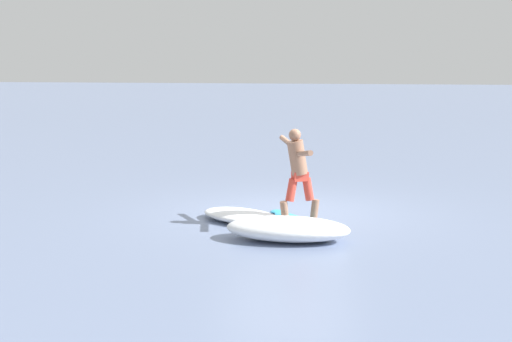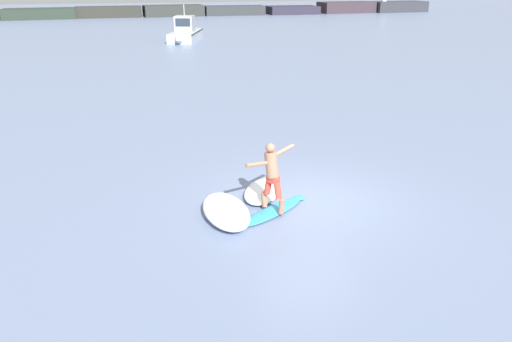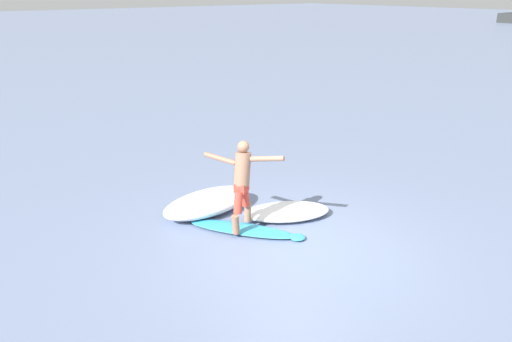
{
  "view_description": "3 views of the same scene",
  "coord_description": "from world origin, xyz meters",
  "views": [
    {
      "loc": [
        -13.14,
        -2.38,
        2.76
      ],
      "look_at": [
        -0.61,
        0.5,
        0.86
      ],
      "focal_mm": 50.0,
      "sensor_mm": 36.0,
      "label": 1
    },
    {
      "loc": [
        -4.21,
        -10.47,
        5.2
      ],
      "look_at": [
        -1.27,
        0.4,
        0.78
      ],
      "focal_mm": 35.0,
      "sensor_mm": 36.0,
      "label": 2
    },
    {
      "loc": [
        5.44,
        -5.36,
        4.2
      ],
      "look_at": [
        -1.54,
        0.32,
        0.88
      ],
      "focal_mm": 35.0,
      "sensor_mm": 36.0,
      "label": 3
    }
  ],
  "objects": [
    {
      "name": "wave_foam_at_nose",
      "position": [
        -2.19,
        -0.39,
        0.19
      ],
      "size": [
        1.09,
        2.04,
        0.38
      ],
      "color": "white",
      "rests_on": "ground"
    },
    {
      "name": "surfer",
      "position": [
        -1.1,
        -0.36,
        1.02
      ],
      "size": [
        1.37,
        0.84,
        1.62
      ],
      "color": "#956950",
      "rests_on": "surfboard"
    },
    {
      "name": "surfboard",
      "position": [
        -1.05,
        -0.37,
        0.04
      ],
      "size": [
        2.06,
        1.54,
        0.22
      ],
      "color": "#339FCA",
      "rests_on": "ground"
    },
    {
      "name": "wave_foam_at_tail",
      "position": [
        -1.02,
        0.66,
        0.11
      ],
      "size": [
        1.57,
        1.9,
        0.21
      ],
      "color": "white",
      "rests_on": "ground"
    },
    {
      "name": "ground_plane",
      "position": [
        0.0,
        0.0,
        0.0
      ],
      "size": [
        200.0,
        200.0,
        0.0
      ],
      "primitive_type": "plane",
      "color": "slate"
    }
  ]
}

